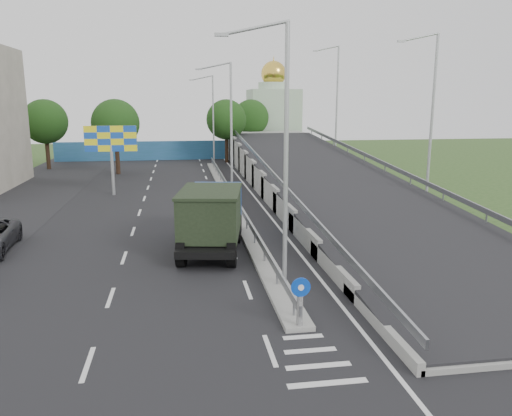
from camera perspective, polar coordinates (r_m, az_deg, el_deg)
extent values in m
plane|color=#2D4C1E|center=(15.05, 7.04, -17.39)|extent=(160.00, 160.00, 0.00)
cube|color=black|center=(33.41, -7.30, -0.74)|extent=(26.00, 90.00, 0.04)
cube|color=gray|center=(37.48, -2.89, 0.91)|extent=(1.00, 44.00, 0.20)
cube|color=gray|center=(40.24, 14.83, 4.54)|extent=(0.10, 50.00, 0.32)
cube|color=gray|center=(37.49, 1.34, 4.41)|extent=(0.10, 50.00, 0.32)
cube|color=gray|center=(37.36, -2.90, 1.88)|extent=(0.08, 44.00, 0.32)
cylinder|color=gray|center=(37.40, -2.90, 1.51)|extent=(0.09, 0.09, 0.60)
cylinder|color=black|center=(16.60, 5.02, -11.33)|extent=(0.20, 0.20, 1.20)
cylinder|color=#0C3FBF|center=(16.24, 5.14, -9.01)|extent=(0.64, 0.05, 0.64)
cylinder|color=white|center=(16.22, 5.16, -9.05)|extent=(0.20, 0.03, 0.20)
cylinder|color=#B2B5B7|center=(19.13, 3.44, 5.53)|extent=(0.18, 0.18, 10.00)
cylinder|color=#B2B5B7|center=(18.96, -0.14, 19.88)|extent=(2.57, 0.12, 0.66)
cube|color=#B2B5B7|center=(18.78, -3.97, 19.16)|extent=(0.50, 0.18, 0.12)
cylinder|color=#B2B5B7|center=(38.84, -2.83, 8.89)|extent=(0.18, 0.18, 10.00)
cylinder|color=#B2B5B7|center=(38.76, -4.75, 15.89)|extent=(2.57, 0.12, 0.66)
cube|color=#B2B5B7|center=(38.67, -6.58, 15.49)|extent=(0.50, 0.18, 0.12)
cylinder|color=#B2B5B7|center=(58.75, -4.90, 9.96)|extent=(0.18, 0.18, 10.00)
cylinder|color=#B2B5B7|center=(58.69, -6.19, 14.58)|extent=(2.57, 0.12, 0.66)
cube|color=#B2B5B7|center=(58.64, -7.39, 14.30)|extent=(0.50, 0.18, 0.12)
cube|color=#225C7F|center=(64.87, -9.02, 6.52)|extent=(30.00, 0.50, 2.40)
cube|color=#B2CCAD|center=(73.91, 1.98, 9.90)|extent=(7.00, 7.00, 9.00)
cylinder|color=#B2CCAD|center=(73.89, 2.01, 13.77)|extent=(4.40, 4.40, 1.00)
sphere|color=gold|center=(73.95, 2.02, 15.09)|extent=(3.60, 3.60, 3.60)
cone|color=gold|center=(74.08, 2.03, 16.64)|extent=(0.30, 0.30, 1.20)
cylinder|color=#B2B5B7|center=(41.27, -16.07, 4.16)|extent=(0.24, 0.24, 4.00)
cube|color=yellow|center=(41.02, -16.28, 7.62)|extent=(4.00, 0.20, 2.00)
cylinder|color=black|center=(53.22, -15.57, 5.89)|extent=(0.44, 0.44, 4.00)
sphere|color=#11340E|center=(52.99, -15.77, 9.33)|extent=(4.80, 4.80, 4.80)
cylinder|color=black|center=(61.08, -3.37, 7.06)|extent=(0.44, 0.44, 4.00)
sphere|color=#11340E|center=(60.88, -3.41, 10.06)|extent=(4.80, 4.80, 4.80)
cylinder|color=black|center=(59.56, -22.72, 6.02)|extent=(0.44, 0.44, 4.00)
sphere|color=#11340E|center=(59.36, -22.97, 9.08)|extent=(4.80, 4.80, 4.80)
cylinder|color=black|center=(68.48, -0.57, 7.63)|extent=(0.44, 0.44, 4.00)
sphere|color=#11340E|center=(68.30, -0.57, 10.31)|extent=(4.80, 4.80, 4.80)
cylinder|color=black|center=(27.72, -6.85, -2.07)|extent=(0.61, 1.31, 1.26)
cylinder|color=black|center=(27.50, -2.12, -2.11)|extent=(0.61, 1.31, 1.26)
cylinder|color=black|center=(26.73, -7.15, -2.62)|extent=(0.61, 1.31, 1.26)
cylinder|color=black|center=(26.51, -2.24, -2.65)|extent=(0.61, 1.31, 1.26)
cylinder|color=black|center=(22.93, -8.53, -5.16)|extent=(0.61, 1.31, 1.26)
cylinder|color=black|center=(22.67, -2.78, -5.24)|extent=(0.61, 1.31, 1.26)
cube|color=black|center=(25.23, -5.01, -3.06)|extent=(3.78, 7.44, 0.34)
cube|color=navy|center=(27.57, -4.49, 0.71)|extent=(2.90, 2.25, 1.95)
cube|color=black|center=(28.34, -4.34, 2.08)|extent=(2.15, 0.43, 0.80)
cube|color=black|center=(28.78, -4.27, -1.26)|extent=(2.62, 0.61, 0.57)
cube|color=black|center=(24.27, -5.23, -0.61)|extent=(3.44, 4.75, 2.06)
cube|color=black|center=(24.05, -5.28, 1.91)|extent=(3.57, 4.88, 0.14)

